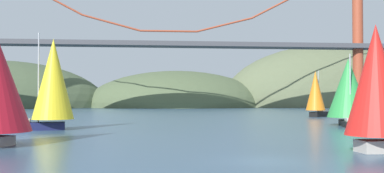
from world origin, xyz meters
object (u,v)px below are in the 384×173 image
object	(u,v)px
sailboat_yellow_sail	(52,82)
sailboat_red_spinnaker	(379,85)
sailboat_green_sail	(349,90)
sailboat_orange_sail	(316,93)

from	to	relation	value
sailboat_yellow_sail	sailboat_red_spinnaker	xyz separation A→B (m)	(24.20, -22.31, -0.85)
sailboat_green_sail	sailboat_red_spinnaker	bearing A→B (deg)	-111.30
sailboat_green_sail	sailboat_orange_sail	bearing A→B (deg)	77.77
sailboat_yellow_sail	sailboat_red_spinnaker	bearing A→B (deg)	-42.68
sailboat_yellow_sail	sailboat_orange_sail	bearing A→B (deg)	34.99
sailboat_green_sail	sailboat_yellow_sail	bearing A→B (deg)	-173.81
sailboat_orange_sail	sailboat_red_spinnaker	size ratio (longest dim) A/B	0.87
sailboat_green_sail	sailboat_orange_sail	world-z (taller)	sailboat_green_sail
sailboat_yellow_sail	sailboat_orange_sail	world-z (taller)	sailboat_yellow_sail
sailboat_orange_sail	sailboat_yellow_sail	bearing A→B (deg)	-145.01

